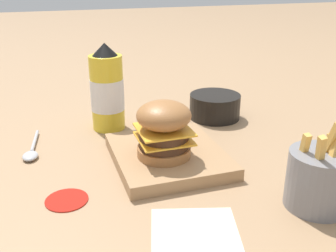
{
  "coord_description": "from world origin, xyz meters",
  "views": [
    {
      "loc": [
        -0.67,
        0.21,
        0.35
      ],
      "look_at": [
        -0.02,
        -0.01,
        0.07
      ],
      "focal_mm": 42.0,
      "sensor_mm": 36.0,
      "label": 1
    }
  ],
  "objects_px": {
    "burger": "(164,129)",
    "side_bowl": "(215,106)",
    "serving_board": "(168,156)",
    "fries_basket": "(319,179)",
    "ketchup_bottle": "(107,91)",
    "spoon": "(31,152)"
  },
  "relations": [
    {
      "from": "serving_board",
      "to": "spoon",
      "type": "distance_m",
      "value": 0.28
    },
    {
      "from": "burger",
      "to": "spoon",
      "type": "xyz_separation_m",
      "value": [
        0.14,
        0.24,
        -0.07
      ]
    },
    {
      "from": "burger",
      "to": "spoon",
      "type": "relative_size",
      "value": 0.71
    },
    {
      "from": "spoon",
      "to": "fries_basket",
      "type": "bearing_deg",
      "value": 59.42
    },
    {
      "from": "side_bowl",
      "to": "spoon",
      "type": "relative_size",
      "value": 0.84
    },
    {
      "from": "serving_board",
      "to": "burger",
      "type": "relative_size",
      "value": 2.21
    },
    {
      "from": "serving_board",
      "to": "burger",
      "type": "distance_m",
      "value": 0.07
    },
    {
      "from": "burger",
      "to": "spoon",
      "type": "height_order",
      "value": "burger"
    },
    {
      "from": "serving_board",
      "to": "ketchup_bottle",
      "type": "xyz_separation_m",
      "value": [
        0.21,
        0.08,
        0.08
      ]
    },
    {
      "from": "fries_basket",
      "to": "ketchup_bottle",
      "type": "bearing_deg",
      "value": 30.66
    },
    {
      "from": "serving_board",
      "to": "fries_basket",
      "type": "height_order",
      "value": "fries_basket"
    },
    {
      "from": "ketchup_bottle",
      "to": "spoon",
      "type": "distance_m",
      "value": 0.22
    },
    {
      "from": "side_bowl",
      "to": "burger",
      "type": "bearing_deg",
      "value": 136.65
    },
    {
      "from": "burger",
      "to": "side_bowl",
      "type": "height_order",
      "value": "burger"
    },
    {
      "from": "burger",
      "to": "fries_basket",
      "type": "bearing_deg",
      "value": -136.16
    },
    {
      "from": "serving_board",
      "to": "spoon",
      "type": "bearing_deg",
      "value": 65.59
    },
    {
      "from": "fries_basket",
      "to": "side_bowl",
      "type": "xyz_separation_m",
      "value": [
        0.41,
        -0.01,
        -0.02
      ]
    },
    {
      "from": "burger",
      "to": "side_bowl",
      "type": "distance_m",
      "value": 0.3
    },
    {
      "from": "ketchup_bottle",
      "to": "side_bowl",
      "type": "relative_size",
      "value": 1.59
    },
    {
      "from": "serving_board",
      "to": "side_bowl",
      "type": "bearing_deg",
      "value": -44.04
    },
    {
      "from": "burger",
      "to": "ketchup_bottle",
      "type": "xyz_separation_m",
      "value": [
        0.23,
        0.06,
        0.01
      ]
    },
    {
      "from": "burger",
      "to": "ketchup_bottle",
      "type": "distance_m",
      "value": 0.24
    }
  ]
}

